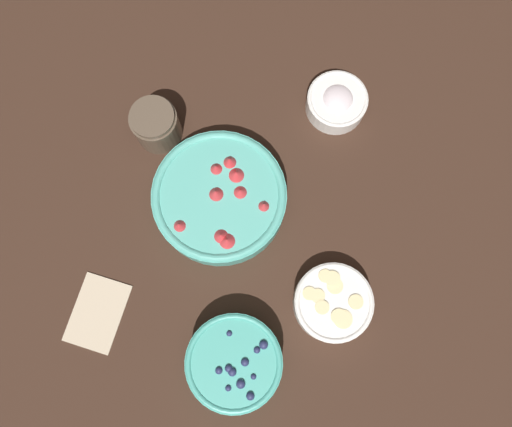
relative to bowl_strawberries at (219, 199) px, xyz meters
The scene contains 7 objects.
ground_plane 0.06m from the bowl_strawberries, 86.36° to the right, with size 4.00×4.00×0.00m, color #382319.
bowl_strawberries is the anchor object (origin of this frame).
bowl_blueberries 0.29m from the bowl_strawberries, 159.63° to the right, with size 0.17×0.17×0.07m.
bowl_bananas 0.28m from the bowl_strawberries, 118.01° to the right, with size 0.14×0.14×0.05m.
bowl_cream 0.30m from the bowl_strawberries, 34.25° to the right, with size 0.12×0.12×0.05m.
jar_chocolate 0.19m from the bowl_strawberries, 54.81° to the left, with size 0.09×0.09×0.09m.
napkin 0.31m from the bowl_strawberries, 147.21° to the left, with size 0.13×0.10×0.01m.
Camera 1 is at (-0.20, -0.07, 0.94)m, focal length 35.00 mm.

